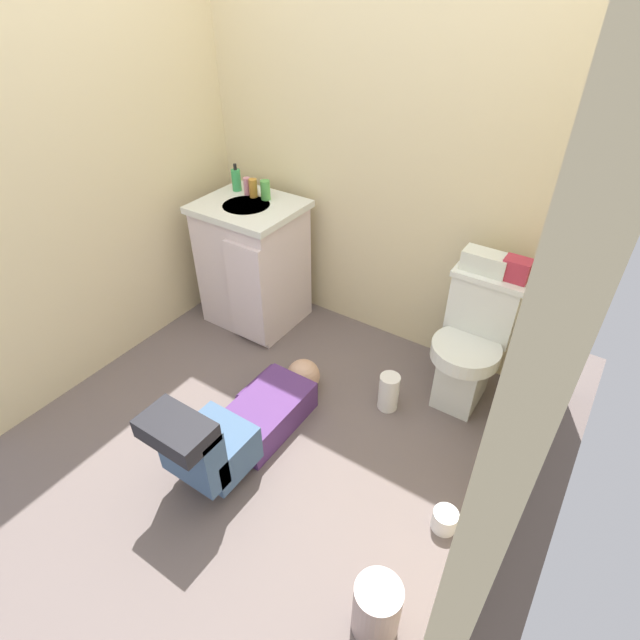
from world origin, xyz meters
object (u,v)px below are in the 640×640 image
person_plumber (242,423)px  toiletry_bag (516,270)px  bottle_amber (253,188)px  faucet (263,188)px  toilet (472,343)px  tissue_box (485,262)px  paper_towel_roll (389,392)px  soap_dispenser (236,180)px  bottle_pink (247,186)px  trash_can (377,609)px  vanity_cabinet (254,263)px  bottle_green (265,190)px  toilet_paper_roll (445,520)px

person_plumber → toiletry_bag: size_ratio=8.59×
bottle_amber → faucet: bearing=46.6°
toiletry_bag → toilet: bearing=-139.2°
toilet → tissue_box: 0.44m
faucet → paper_towel_roll: (1.13, -0.41, -0.76)m
soap_dispenser → bottle_pink: soap_dispenser is taller
bottle_pink → trash_can: size_ratio=0.39×
faucet → vanity_cabinet: bearing=-88.7°
toilet → vanity_cabinet: 1.43m
trash_can → tissue_box: bearing=98.7°
tissue_box → soap_dispenser: size_ratio=1.33×
bottle_green → paper_towel_roll: size_ratio=0.53×
person_plumber → bottle_green: size_ratio=9.21×
toilet_paper_roll → toilet: bearing=105.9°
faucet → bottle_green: bottle_green is taller
toilet → tissue_box: (-0.05, 0.09, 0.43)m
paper_towel_roll → toiletry_bag: bearing=45.4°
bottle_pink → paper_towel_roll: size_ratio=0.48×
bottle_green → toilet_paper_roll: (1.62, -0.88, -0.83)m
person_plumber → soap_dispenser: (-0.85, 1.04, 0.71)m
toilet → faucet: 1.52m
person_plumber → soap_dispenser: soap_dispenser is taller
faucet → soap_dispenser: soap_dispenser is taller
bottle_green → trash_can: 2.22m
toiletry_bag → bottle_pink: (-1.63, -0.04, 0.07)m
paper_towel_roll → toilet_paper_roll: 0.74m
toilet → toiletry_bag: bearing=40.8°
bottle_amber → person_plumber: bearing=-55.5°
vanity_cabinet → trash_can: 2.08m
faucet → bottle_green: size_ratio=0.86×
toilet → trash_can: bearing=-82.6°
toiletry_bag → trash_can: bearing=-87.2°
person_plumber → faucet: bearing=121.9°
toilet_paper_roll → paper_towel_roll: bearing=136.7°
soap_dispenser → toilet_paper_roll: soap_dispenser is taller
bottle_green → trash_can: size_ratio=0.43×
tissue_box → bottle_green: size_ratio=1.90×
person_plumber → tissue_box: size_ratio=4.84×
bottle_amber → bottle_green: bottle_green is taller
faucet → person_plumber: faucet is taller
toilet → bottle_green: 1.48m
person_plumber → paper_towel_roll: size_ratio=4.84×
person_plumber → toilet_paper_roll: bearing=8.1°
faucet → person_plumber: (0.66, -1.06, -0.69)m
toilet_paper_roll → bottle_amber: bearing=152.9°
soap_dispenser → bottle_pink: bearing=-9.2°
person_plumber → bottle_pink: bearing=126.3°
paper_towel_roll → person_plumber: bearing=-126.1°
soap_dispenser → bottle_amber: bearing=-8.1°
paper_towel_roll → bottle_green: bearing=160.8°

